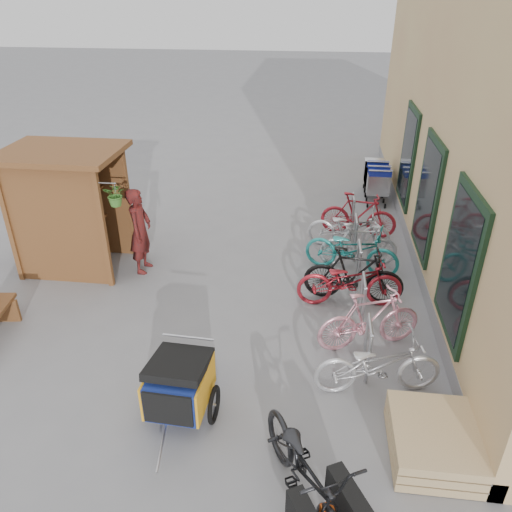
# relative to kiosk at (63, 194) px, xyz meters

# --- Properties ---
(ground) EXTENTS (80.00, 80.00, 0.00)m
(ground) POSITION_rel_kiosk_xyz_m (3.28, -2.47, -1.55)
(ground) COLOR gray
(kiosk) EXTENTS (2.49, 1.65, 2.40)m
(kiosk) POSITION_rel_kiosk_xyz_m (0.00, 0.00, 0.00)
(kiosk) COLOR brown
(kiosk) RESTS_ON ground
(bike_rack) EXTENTS (0.05, 5.35, 0.86)m
(bike_rack) POSITION_rel_kiosk_xyz_m (5.58, -0.07, -1.04)
(bike_rack) COLOR #A5A8AD
(bike_rack) RESTS_ON ground
(pallet_stack) EXTENTS (1.00, 1.20, 0.40)m
(pallet_stack) POSITION_rel_kiosk_xyz_m (6.28, -3.87, -1.34)
(pallet_stack) COLOR tan
(pallet_stack) RESTS_ON ground
(shopping_carts) EXTENTS (0.58, 1.60, 1.04)m
(shopping_carts) POSITION_rel_kiosk_xyz_m (6.28, 4.47, -0.95)
(shopping_carts) COLOR silver
(shopping_carts) RESTS_ON ground
(child_trailer) EXTENTS (0.98, 1.63, 0.95)m
(child_trailer) POSITION_rel_kiosk_xyz_m (3.11, -3.62, -1.02)
(child_trailer) COLOR #1C3D9A
(child_trailer) RESTS_ON ground
(cargo_bike) EXTENTS (1.53, 2.06, 1.03)m
(cargo_bike) POSITION_rel_kiosk_xyz_m (4.79, -4.76, -1.04)
(cargo_bike) COLOR black
(cargo_bike) RESTS_ON ground
(person_kiosk) EXTENTS (0.43, 0.64, 1.71)m
(person_kiosk) POSITION_rel_kiosk_xyz_m (1.41, 0.02, -0.70)
(person_kiosk) COLOR maroon
(person_kiosk) RESTS_ON ground
(bike_0) EXTENTS (1.84, 0.91, 0.92)m
(bike_0) POSITION_rel_kiosk_xyz_m (5.69, -2.85, -1.09)
(bike_0) COLOR #B9B9BE
(bike_0) RESTS_ON ground
(bike_1) EXTENTS (1.73, 1.01, 1.00)m
(bike_1) POSITION_rel_kiosk_xyz_m (5.64, -1.87, -1.05)
(bike_1) COLOR pink
(bike_1) RESTS_ON ground
(bike_2) EXTENTS (1.89, 0.81, 0.96)m
(bike_2) POSITION_rel_kiosk_xyz_m (5.39, -0.73, -1.07)
(bike_2) COLOR maroon
(bike_2) RESTS_ON ground
(bike_3) EXTENTS (1.79, 0.64, 1.05)m
(bike_3) POSITION_rel_kiosk_xyz_m (5.46, -0.59, -1.02)
(bike_3) COLOR black
(bike_3) RESTS_ON ground
(bike_4) EXTENTS (1.95, 1.09, 0.97)m
(bike_4) POSITION_rel_kiosk_xyz_m (5.48, 0.46, -1.07)
(bike_4) COLOR teal
(bike_4) RESTS_ON ground
(bike_5) EXTENTS (1.59, 0.59, 0.94)m
(bike_5) POSITION_rel_kiosk_xyz_m (5.63, 0.71, -1.08)
(bike_5) COLOR #B9B9BE
(bike_5) RESTS_ON ground
(bike_6) EXTENTS (1.80, 0.81, 0.92)m
(bike_6) POSITION_rel_kiosk_xyz_m (5.47, 1.49, -1.09)
(bike_6) COLOR #B9B9BE
(bike_6) RESTS_ON ground
(bike_7) EXTENTS (1.73, 0.73, 1.01)m
(bike_7) POSITION_rel_kiosk_xyz_m (5.70, 2.12, -1.05)
(bike_7) COLOR maroon
(bike_7) RESTS_ON ground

